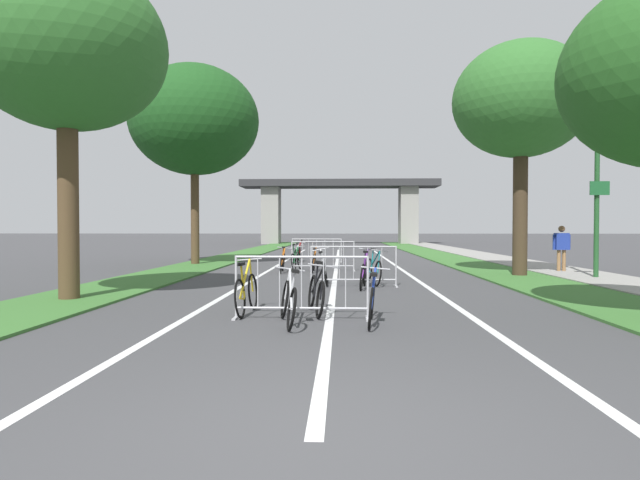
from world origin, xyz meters
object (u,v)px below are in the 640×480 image
object	(u,v)px
bicycle_blue_2	(372,301)
bicycle_white_9	(296,255)
bicycle_silver_11	(289,301)
pedestrian_in_red_jacket	(561,244)
bicycle_silver_1	(325,271)
bicycle_red_5	(299,253)
tree_right_oak_mid	(521,101)
bicycle_green_6	(296,260)
tree_left_oak_near	(194,121)
crowd_barrier_fourth	(317,251)
crowd_barrier_third	(323,256)
lamppost_with_sign	(597,175)
bicycle_yellow_3	(247,292)
tree_left_pine_near	(67,48)
bicycle_black_7	(316,293)
bicycle_purple_4	(364,273)
bicycle_orange_0	(314,262)
crowd_barrier_second	(353,267)
bicycle_teal_8	(373,270)
crowd_barrier_nearest	(302,288)
bicycle_orange_10	(283,262)

from	to	relation	value
bicycle_blue_2	bicycle_white_9	world-z (taller)	bicycle_blue_2
bicycle_silver_11	pedestrian_in_red_jacket	size ratio (longest dim) A/B	1.08
bicycle_silver_1	bicycle_red_5	world-z (taller)	bicycle_red_5
tree_right_oak_mid	bicycle_green_6	size ratio (longest dim) A/B	4.57
bicycle_silver_1	tree_left_oak_near	bearing A→B (deg)	125.82
crowd_barrier_fourth	bicycle_silver_11	distance (m)	15.00
crowd_barrier_third	bicycle_silver_11	xyz separation A→B (m)	(-0.18, -10.16, -0.16)
lamppost_with_sign	bicycle_yellow_3	world-z (taller)	lamppost_with_sign
bicycle_yellow_3	bicycle_white_9	xyz separation A→B (m)	(-0.32, 13.45, -0.02)
crowd_barrier_third	bicycle_silver_1	bearing A→B (deg)	-87.41
tree_left_pine_near	tree_left_oak_near	distance (m)	10.64
bicycle_black_7	pedestrian_in_red_jacket	distance (m)	11.58
tree_left_pine_near	bicycle_white_9	xyz separation A→B (m)	(3.66, 11.99, -4.85)
bicycle_purple_4	bicycle_red_5	bearing A→B (deg)	110.81
bicycle_yellow_3	bicycle_green_6	distance (m)	9.55
bicycle_orange_0	bicycle_purple_4	size ratio (longest dim) A/B	0.97
bicycle_silver_1	bicycle_white_9	size ratio (longest dim) A/B	0.97
crowd_barrier_second	bicycle_black_7	distance (m)	4.36
bicycle_silver_11	bicycle_blue_2	bearing A→B (deg)	-7.11
bicycle_red_5	bicycle_teal_8	world-z (taller)	bicycle_red_5
crowd_barrier_nearest	bicycle_silver_1	world-z (taller)	crowd_barrier_nearest
bicycle_silver_11	lamppost_with_sign	bearing A→B (deg)	30.39
crowd_barrier_third	bicycle_purple_4	distance (m)	5.36
bicycle_green_6	pedestrian_in_red_jacket	xyz separation A→B (m)	(8.98, -0.97, 0.61)
tree_right_oak_mid	lamppost_with_sign	distance (m)	3.18
pedestrian_in_red_jacket	bicycle_orange_10	bearing A→B (deg)	0.64
bicycle_purple_4	crowd_barrier_second	bearing A→B (deg)	130.83
crowd_barrier_fourth	bicycle_yellow_3	distance (m)	14.01
crowd_barrier_fourth	bicycle_teal_8	bearing A→B (deg)	-77.98
bicycle_blue_2	bicycle_orange_0	bearing A→B (deg)	103.57
tree_left_pine_near	bicycle_blue_2	size ratio (longest dim) A/B	4.19
crowd_barrier_nearest	pedestrian_in_red_jacket	bearing A→B (deg)	48.54
bicycle_teal_8	bicycle_orange_10	distance (m)	4.69
lamppost_with_sign	crowd_barrier_second	xyz separation A→B (m)	(-7.14, -2.07, -2.54)
bicycle_blue_2	tree_left_pine_near	bearing A→B (deg)	164.12
bicycle_silver_1	bicycle_yellow_3	xyz separation A→B (m)	(-1.22, -4.75, 0.01)
tree_left_pine_near	bicycle_yellow_3	size ratio (longest dim) A/B	4.23
tree_right_oak_mid	crowd_barrier_second	world-z (taller)	tree_right_oak_mid
bicycle_teal_8	tree_left_oak_near	bearing A→B (deg)	-56.64
bicycle_red_5	bicycle_silver_11	bearing A→B (deg)	92.43
crowd_barrier_nearest	bicycle_orange_10	world-z (taller)	crowd_barrier_nearest
bicycle_red_5	bicycle_orange_10	size ratio (longest dim) A/B	1.04
bicycle_blue_2	bicycle_yellow_3	world-z (taller)	bicycle_yellow_3
crowd_barrier_fourth	pedestrian_in_red_jacket	xyz separation A→B (m)	(8.46, -5.41, 0.45)
tree_left_oak_near	bicycle_purple_4	bearing A→B (deg)	-50.92
bicycle_yellow_3	bicycle_white_9	size ratio (longest dim) A/B	0.96
crowd_barrier_second	bicycle_silver_11	bearing A→B (deg)	-102.04
bicycle_teal_8	bicycle_blue_2	bearing A→B (deg)	76.08
bicycle_orange_0	bicycle_yellow_3	xyz separation A→B (m)	(-0.72, -8.77, 0.02)
tree_left_pine_near	bicycle_silver_1	xyz separation A→B (m)	(5.19, 3.29, -4.84)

